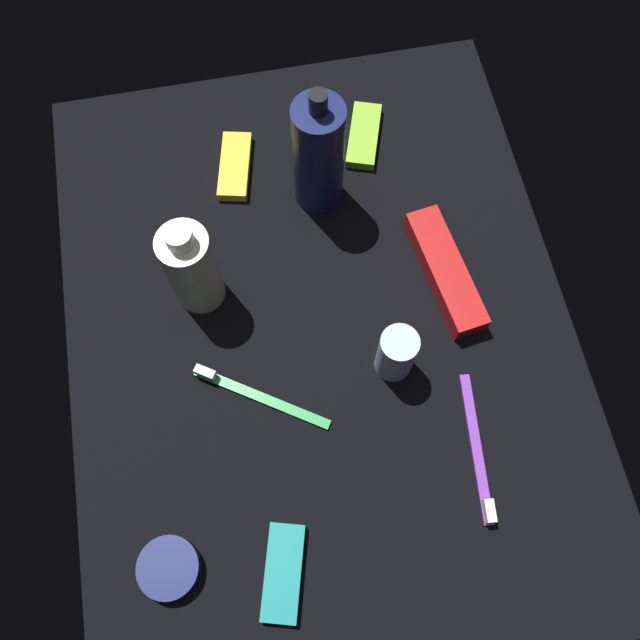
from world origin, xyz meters
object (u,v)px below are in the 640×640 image
object	(u,v)px
deodorant_stick	(396,354)
cream_tin_left	(169,568)
toothpaste_box_red	(445,271)
lotion_bottle	(318,156)
snack_bar_teal	(283,573)
toothbrush_purple	(478,456)
snack_bar_lime	(364,136)
toothbrush_green	(253,394)
bodywash_bottle	(192,268)
snack_bar_yellow	(235,166)

from	to	relation	value
deodorant_stick	cream_tin_left	xyz separation A→B (cm)	(-18.55, 29.95, -3.31)
toothpaste_box_red	deodorant_stick	bearing A→B (deg)	130.35
lotion_bottle	snack_bar_teal	xyz separation A→B (cm)	(-47.54, 13.18, -8.28)
cream_tin_left	toothbrush_purple	bearing A→B (deg)	-81.72
snack_bar_lime	snack_bar_teal	distance (cm)	59.19
lotion_bottle	toothbrush_purple	distance (cm)	41.79
toothbrush_purple	toothbrush_green	size ratio (longest dim) A/B	1.15
bodywash_bottle	snack_bar_yellow	bearing A→B (deg)	-21.67
toothbrush_green	cream_tin_left	xyz separation A→B (cm)	(-18.03, 12.23, 0.48)
lotion_bottle	cream_tin_left	size ratio (longest dim) A/B	2.96
snack_bar_yellow	cream_tin_left	xyz separation A→B (cm)	(-50.78, 14.80, 0.34)
toothbrush_purple	snack_bar_lime	world-z (taller)	toothbrush_purple
toothbrush_purple	snack_bar_yellow	world-z (taller)	toothbrush_purple
toothpaste_box_red	cream_tin_left	xyz separation A→B (cm)	(-29.10, 39.31, -0.51)
snack_bar_teal	snack_bar_yellow	xyz separation A→B (cm)	(53.68, -2.45, 0.00)
bodywash_bottle	cream_tin_left	size ratio (longest dim) A/B	2.34
deodorant_stick	snack_bar_lime	bearing A→B (deg)	-6.14
toothbrush_green	toothpaste_box_red	xyz separation A→B (cm)	(11.08, -27.08, 0.99)
toothbrush_purple	snack_bar_lime	size ratio (longest dim) A/B	1.73
toothbrush_green	snack_bar_teal	bearing A→B (deg)	-179.68
cream_tin_left	lotion_bottle	bearing A→B (deg)	-29.77
bodywash_bottle	deodorant_stick	size ratio (longest dim) A/B	1.84
lotion_bottle	snack_bar_lime	world-z (taller)	lotion_bottle
snack_bar_lime	snack_bar_yellow	bearing A→B (deg)	113.69
bodywash_bottle	toothbrush_green	bearing A→B (deg)	-163.24
lotion_bottle	snack_bar_yellow	size ratio (longest dim) A/B	1.97
bodywash_bottle	snack_bar_teal	size ratio (longest dim) A/B	1.56
deodorant_stick	cream_tin_left	size ratio (longest dim) A/B	1.27
snack_bar_lime	cream_tin_left	world-z (taller)	cream_tin_left
toothbrush_green	snack_bar_teal	xyz separation A→B (cm)	(-20.93, -0.12, 0.14)
lotion_bottle	snack_bar_teal	size ratio (longest dim) A/B	1.97
lotion_bottle	bodywash_bottle	bearing A→B (deg)	123.22
toothpaste_box_red	cream_tin_left	distance (cm)	48.91
toothbrush_purple	cream_tin_left	xyz separation A→B (cm)	(-5.43, 37.28, 0.48)
lotion_bottle	toothbrush_green	xyz separation A→B (cm)	(-26.61, 13.30, -8.43)
lotion_bottle	bodywash_bottle	world-z (taller)	lotion_bottle
lotion_bottle	toothpaste_box_red	xyz separation A→B (cm)	(-15.53, -13.77, -7.43)
bodywash_bottle	toothpaste_box_red	size ratio (longest dim) A/B	0.92
deodorant_stick	toothbrush_purple	world-z (taller)	deodorant_stick
toothbrush_green	toothpaste_box_red	size ratio (longest dim) A/B	0.89
toothpaste_box_red	snack_bar_lime	bearing A→B (deg)	5.72
toothbrush_purple	snack_bar_lime	xyz separation A→B (cm)	(46.92, 3.69, 0.14)
lotion_bottle	toothpaste_box_red	distance (cm)	22.05
bodywash_bottle	snack_bar_teal	distance (cm)	36.77
deodorant_stick	snack_bar_lime	size ratio (longest dim) A/B	0.85
snack_bar_lime	snack_bar_teal	xyz separation A→B (cm)	(-55.24, 21.24, 0.00)
snack_bar_yellow	toothbrush_purple	bearing A→B (deg)	-140.57
deodorant_stick	toothpaste_box_red	distance (cm)	14.37
deodorant_stick	snack_bar_teal	bearing A→B (deg)	140.62
snack_bar_teal	cream_tin_left	xyz separation A→B (cm)	(2.90, 12.35, 0.34)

